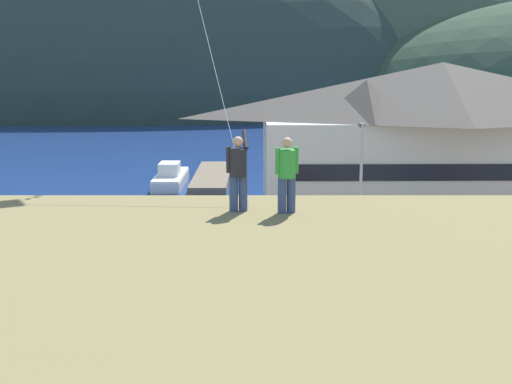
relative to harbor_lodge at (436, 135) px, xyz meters
name	(u,v)px	position (x,y,z in m)	size (l,w,h in m)	color
ground_plane	(290,340)	(-11.64, -20.71, -5.72)	(600.00, 600.00, 0.00)	#66604C
parking_lot_pad	(283,292)	(-11.64, -15.71, -5.67)	(40.00, 20.00, 0.10)	gray
bay_water	(264,142)	(-11.64, 39.29, -5.70)	(360.00, 84.00, 0.03)	navy
far_hill_west_ridge	(118,110)	(-43.95, 95.66, -5.72)	(148.72, 70.83, 85.07)	#2D3D33
far_hill_east_peak	(130,112)	(-40.24, 90.24, -5.72)	(113.50, 50.75, 66.22)	#2D3D33
far_hill_center_saddle	(318,110)	(2.03, 98.11, -5.72)	(140.22, 44.74, 74.50)	#42513D
harbor_lodge	(436,135)	(0.00, 0.00, 0.00)	(26.50, 9.97, 10.79)	beige
wharf_dock	(210,177)	(-17.14, 12.16, -5.37)	(3.20, 13.44, 0.70)	#70604C
moored_boat_wharfside	(168,178)	(-20.71, 9.83, -5.00)	(2.44, 7.62, 2.16)	silver
parked_car_front_row_silver	(75,317)	(-20.05, -20.86, -4.65)	(4.22, 2.09, 1.82)	red
parked_car_lone_by_shed	(311,309)	(-10.75, -20.18, -4.65)	(4.23, 2.11, 1.82)	navy
parked_car_back_row_left	(328,267)	(-9.43, -15.02, -4.65)	(4.27, 2.20, 1.82)	red
parking_light_pole	(358,181)	(-7.28, -10.16, -1.36)	(0.24, 0.78, 7.43)	#ADADB2
person_kite_flyer	(235,171)	(-13.49, -29.16, 2.63)	(0.52, 0.68, 1.86)	#384770
person_companion	(284,173)	(-12.38, -29.33, 2.62)	(0.53, 0.40, 1.74)	#384770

